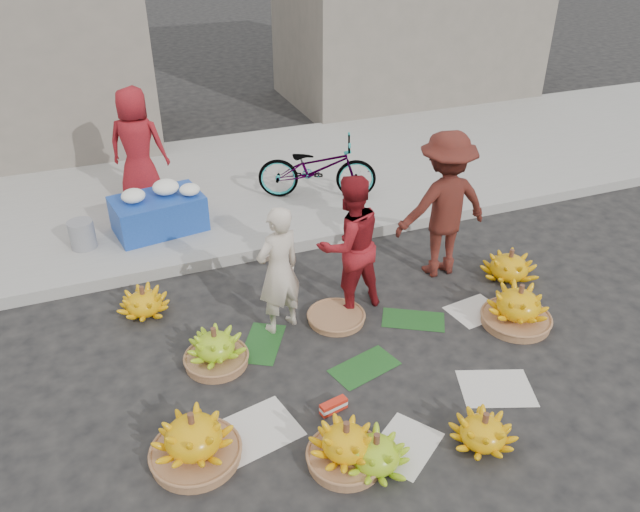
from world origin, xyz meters
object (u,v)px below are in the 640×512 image
object	(u,v)px
banana_bunch_4	(518,307)
flower_table	(159,211)
banana_bunch_0	(194,439)
vendor_cream	(279,271)
bicycle	(317,168)

from	to	relation	value
banana_bunch_4	flower_table	xyz separation A→B (m)	(-3.15, 3.23, 0.18)
banana_bunch_0	flower_table	size ratio (longest dim) A/B	0.60
banana_bunch_4	vendor_cream	xyz separation A→B (m)	(-2.31, 0.84, 0.48)
banana_bunch_0	vendor_cream	bearing A→B (deg)	50.05
vendor_cream	bicycle	distance (m)	2.95
flower_table	bicycle	distance (m)	2.26
flower_table	bicycle	bearing A→B (deg)	-3.73
banana_bunch_0	flower_table	distance (m)	3.81
vendor_cream	flower_table	xyz separation A→B (m)	(-0.84, 2.39, -0.31)
banana_bunch_0	banana_bunch_4	size ratio (longest dim) A/B	1.01
banana_bunch_4	flower_table	distance (m)	4.51
vendor_cream	bicycle	world-z (taller)	vendor_cream
banana_bunch_4	bicycle	size ratio (longest dim) A/B	0.43
banana_bunch_0	bicycle	world-z (taller)	bicycle
banana_bunch_0	bicycle	size ratio (longest dim) A/B	0.43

